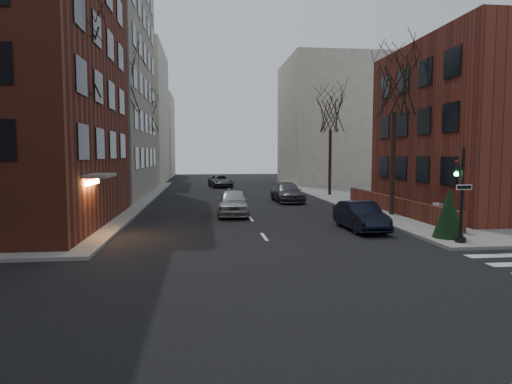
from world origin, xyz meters
TOP-DOWN VIEW (x-y plane):
  - ground at (0.00, 0.00)m, footprint 160.00×160.00m
  - building_left_tan at (-17.00, 34.00)m, footprint 18.00×18.00m
  - building_right_brick at (16.50, 19.00)m, footprint 12.00×14.00m
  - low_wall_right at (9.30, 19.00)m, footprint 0.35×16.00m
  - building_distant_la at (-15.00, 55.00)m, footprint 14.00×16.00m
  - building_distant_ra at (15.00, 50.00)m, footprint 14.00×14.00m
  - building_distant_lb at (-13.00, 72.00)m, footprint 10.00×12.00m
  - traffic_signal at (7.94, 8.99)m, footprint 0.76×0.44m
  - tree_left_a at (-8.80, 14.00)m, footprint 4.18×4.18m
  - tree_left_b at (-8.80, 26.00)m, footprint 4.40×4.40m
  - tree_left_c at (-8.80, 40.00)m, footprint 3.96×3.96m
  - tree_right_a at (8.80, 18.00)m, footprint 3.96×3.96m
  - tree_right_b at (8.80, 32.00)m, footprint 3.74×3.74m
  - streetlamp_near at (-8.20, 22.00)m, footprint 0.36×0.36m
  - streetlamp_far at (-8.20, 42.00)m, footprint 0.36×0.36m
  - parked_sedan at (5.13, 13.29)m, footprint 1.68×4.49m
  - car_lane_silver at (-0.95, 19.64)m, footprint 2.23×4.93m
  - car_lane_gray at (3.97, 27.41)m, footprint 2.25×5.28m
  - car_lane_far at (-0.80, 44.65)m, footprint 3.05×5.44m
  - sandwich_board at (10.21, 15.03)m, footprint 0.47×0.64m
  - evergreen_shrub at (8.05, 10.09)m, footprint 1.50×1.50m

SIDE VIEW (x-z plane):
  - ground at x=0.00m, z-range 0.00..0.00m
  - low_wall_right at x=9.30m, z-range 0.15..1.15m
  - sandwich_board at x=10.21m, z-range 0.15..1.17m
  - car_lane_far at x=-0.80m, z-range 0.00..1.44m
  - parked_sedan at x=5.13m, z-range 0.00..1.46m
  - car_lane_gray at x=3.97m, z-range 0.00..1.52m
  - car_lane_silver at x=-0.95m, z-range 0.00..1.64m
  - evergreen_shrub at x=8.05m, z-range 0.15..2.40m
  - traffic_signal at x=7.94m, z-range -0.09..3.91m
  - streetlamp_near at x=-8.20m, z-range 1.10..7.38m
  - streetlamp_far at x=-8.20m, z-range 1.10..7.38m
  - building_right_brick at x=16.50m, z-range 0.00..11.00m
  - building_distant_lb at x=-13.00m, z-range 0.00..14.00m
  - tree_right_b at x=8.80m, z-range 3.00..12.18m
  - building_distant_ra at x=15.00m, z-range 0.00..16.00m
  - tree_left_c at x=-8.80m, z-range 3.17..12.89m
  - tree_right_a at x=8.80m, z-range 3.17..12.89m
  - tree_left_a at x=-8.80m, z-range 3.34..13.60m
  - tree_left_b at x=-8.80m, z-range 3.51..14.31m
  - building_distant_la at x=-15.00m, z-range 0.00..18.00m
  - building_left_tan at x=-17.00m, z-range 0.00..28.00m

